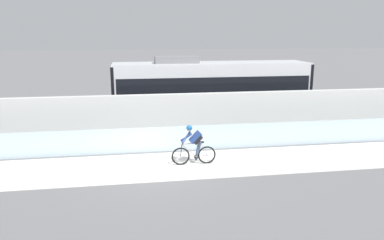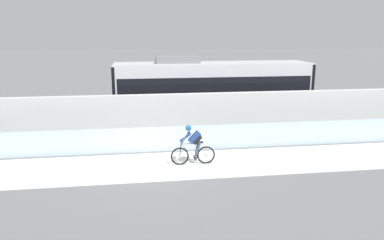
{
  "view_description": "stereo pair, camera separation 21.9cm",
  "coord_description": "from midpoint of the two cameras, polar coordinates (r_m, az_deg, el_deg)",
  "views": [
    {
      "loc": [
        -0.82,
        -13.89,
        5.13
      ],
      "look_at": [
        1.79,
        2.35,
        1.25
      ],
      "focal_mm": 35.03,
      "sensor_mm": 36.0,
      "label": 1
    },
    {
      "loc": [
        -0.61,
        -13.92,
        5.13
      ],
      "look_at": [
        1.79,
        2.35,
        1.25
      ],
      "focal_mm": 35.03,
      "sensor_mm": 36.0,
      "label": 2
    }
  ],
  "objects": [
    {
      "name": "tram",
      "position": [
        21.45,
        2.62,
        4.58
      ],
      "size": [
        11.06,
        2.54,
        3.81
      ],
      "color": "silver",
      "rests_on": "ground"
    },
    {
      "name": "tram_rail_near",
      "position": [
        20.69,
        -6.88,
        -1.17
      ],
      "size": [
        32.0,
        0.08,
        0.01
      ],
      "primitive_type": "cube",
      "color": "#595654",
      "rests_on": "ground"
    },
    {
      "name": "bike_path_deck",
      "position": [
        14.83,
        -5.86,
        -7.0
      ],
      "size": [
        32.0,
        3.2,
        0.01
      ],
      "primitive_type": "cube",
      "color": "silver",
      "rests_on": "ground"
    },
    {
      "name": "tram_rail_far",
      "position": [
        22.09,
        -7.04,
        -0.25
      ],
      "size": [
        32.0,
        0.08,
        0.01
      ],
      "primitive_type": "cube",
      "color": "#595654",
      "rests_on": "ground"
    },
    {
      "name": "cyclist_on_bike",
      "position": [
        14.73,
        -0.12,
        -3.89
      ],
      "size": [
        1.77,
        0.58,
        1.61
      ],
      "color": "black",
      "rests_on": "ground"
    },
    {
      "name": "ground_plane",
      "position": [
        14.84,
        -5.86,
        -7.02
      ],
      "size": [
        200.0,
        200.0,
        0.0
      ],
      "primitive_type": "plane",
      "color": "slate"
    },
    {
      "name": "concrete_barrier_wall",
      "position": [
        18.02,
        -6.64,
        0.34
      ],
      "size": [
        32.0,
        0.36,
        2.25
      ],
      "primitive_type": "cube",
      "color": "silver",
      "rests_on": "ground"
    },
    {
      "name": "glass_parapet",
      "position": [
        16.42,
        -6.29,
        -2.99
      ],
      "size": [
        32.0,
        0.05,
        1.11
      ],
      "primitive_type": "cube",
      "color": "silver",
      "rests_on": "ground"
    }
  ]
}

